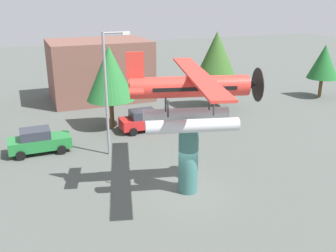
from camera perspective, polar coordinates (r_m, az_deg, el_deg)
The scene contains 10 objects.
ground_plane at distance 21.94m, azimuth 2.98°, elevation -9.70°, with size 140.00×140.00×0.00m, color #515651.
display_pedestal at distance 21.06m, azimuth 3.08°, elevation -5.02°, with size 1.10×1.10×3.92m, color #386B66.
floatplane_monument at distance 19.86m, azimuth 3.64°, elevation 4.59°, with size 7.18×10.33×4.00m.
car_mid_green at distance 28.04m, azimuth -18.88°, elevation -2.13°, with size 4.20×2.02×1.76m.
car_far_red at distance 30.94m, azimuth -3.46°, elevation 0.90°, with size 4.20×2.02×1.76m.
streetlight_primary at distance 25.44m, azimuth -8.96°, elevation 5.91°, with size 1.84×0.28×8.38m.
storefront_building at distance 40.88m, azimuth -10.27°, elevation 8.33°, with size 10.08×7.25×6.13m, color brown.
tree_east at distance 30.93m, azimuth -8.77°, elevation 7.85°, with size 3.92×3.92×6.80m.
tree_center_back at distance 36.31m, azimuth 7.28°, elevation 10.00°, with size 4.57×4.57×7.40m.
tree_far_east at distance 43.64m, azimuth 22.42°, elevation 8.93°, with size 3.19×3.19×5.64m.
Camera 1 is at (-8.23, -17.34, 10.62)m, focal length 40.47 mm.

